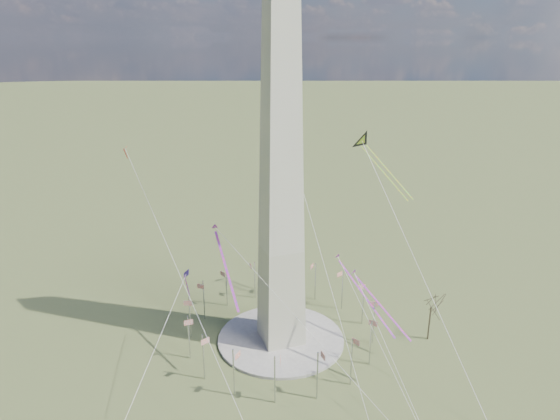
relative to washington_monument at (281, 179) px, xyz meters
name	(u,v)px	position (x,y,z in m)	size (l,w,h in m)	color
ground	(281,340)	(0.00, 0.00, -47.95)	(2000.00, 2000.00, 0.00)	#555C2E
plaza	(281,339)	(0.00, 0.00, -47.55)	(36.00, 36.00, 0.80)	#AFAAA0
washington_monument	(281,179)	(0.00, 0.00, 0.00)	(15.56, 15.56, 100.00)	beige
flagpole_ring	(281,318)	(0.00, 0.00, -40.68)	(54.40, 54.40, 13.00)	#BBBEC2
tree_near	(431,305)	(40.04, -13.49, -36.73)	(8.99, 8.99, 15.73)	#433728
kite_delta_black	(365,144)	(31.77, 14.86, 3.92)	(12.37, 21.49, 17.62)	black
kite_diamond_purple	(186,277)	(-25.03, 4.01, -25.70)	(1.74, 2.71, 8.34)	navy
kite_streamer_left	(374,297)	(17.66, -19.67, -26.97)	(8.57, 17.41, 12.74)	#F6263E
kite_streamer_mid	(222,255)	(-15.92, 0.37, -19.12)	(2.08, 22.14, 15.20)	#F6263E
kite_streamer_right	(356,283)	(21.69, -2.74, -32.08)	(8.38, 23.54, 16.61)	#F6263E
kite_small_red	(125,150)	(-36.15, 37.68, 2.36)	(1.31, 1.85, 3.84)	red
kite_small_white	(265,58)	(8.12, 38.66, 27.96)	(1.20, 1.89, 4.19)	silver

